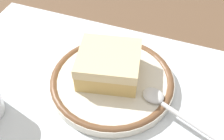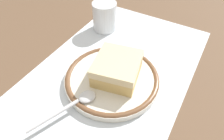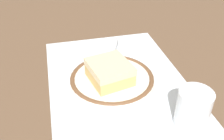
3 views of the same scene
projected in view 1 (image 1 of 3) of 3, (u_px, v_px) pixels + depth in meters
name	position (u px, v px, depth m)	size (l,w,h in m)	color
ground_plane	(92.00, 86.00, 0.47)	(2.40, 2.40, 0.00)	brown
placemat	(92.00, 86.00, 0.47)	(0.50, 0.31, 0.00)	silver
plate	(112.00, 81.00, 0.46)	(0.19, 0.19, 0.02)	silver
cake_slice	(109.00, 64.00, 0.45)	(0.11, 0.10, 0.04)	#DBB76B
spoon	(167.00, 106.00, 0.42)	(0.13, 0.06, 0.01)	silver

